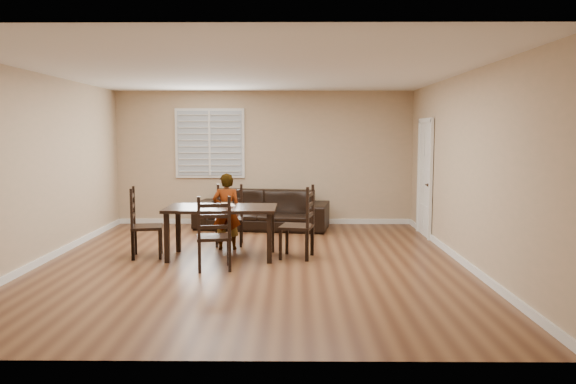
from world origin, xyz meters
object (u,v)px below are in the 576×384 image
object	(u,v)px
dining_table	(221,213)
chair_right	(305,225)
chair_near	(230,217)
donut	(224,204)
child	(227,211)
chair_far	(214,237)
sofa	(262,210)
chair_left	(138,226)

from	to	relation	value
dining_table	chair_right	xyz separation A→B (m)	(1.25, -0.04, -0.18)
chair_near	donut	world-z (taller)	chair_near
chair_right	child	world-z (taller)	child
chair_far	sofa	bearing A→B (deg)	-106.92
dining_table	chair_right	distance (m)	1.26
chair_far	chair_left	world-z (taller)	chair_left
chair_far	child	bearing A→B (deg)	-99.25
dining_table	chair_left	xyz separation A→B (m)	(-1.25, -0.01, -0.20)
dining_table	chair_left	bearing A→B (deg)	-178.81
chair_near	chair_left	distance (m)	1.63
chair_far	donut	world-z (taller)	chair_far
child	sofa	size ratio (longest dim) A/B	0.48
chair_left	chair_right	bearing A→B (deg)	-101.71
dining_table	chair_near	bearing A→B (deg)	90.42
chair_far	chair_left	distance (m)	1.52
child	chair_far	bearing A→B (deg)	88.51
chair_left	child	world-z (taller)	child
chair_near	child	size ratio (longest dim) A/B	0.82
chair_near	chair_far	bearing A→B (deg)	-92.70
chair_left	donut	distance (m)	1.32
dining_table	chair_right	bearing A→B (deg)	-1.22
child	donut	distance (m)	0.44
chair_near	chair_right	bearing A→B (deg)	-43.85
child	donut	world-z (taller)	child
donut	chair_left	bearing A→B (deg)	-171.29
chair_near	chair_left	world-z (taller)	chair_left
chair_near	chair_far	distance (m)	1.90
dining_table	donut	bearing A→B (deg)	83.66
chair_near	child	xyz separation A→B (m)	(0.00, -0.45, 0.16)
chair_left	donut	xyz separation A→B (m)	(1.27, 0.19, 0.31)
dining_table	chair_far	distance (m)	0.89
chair_near	donut	bearing A→B (deg)	-91.71
dining_table	chair_far	xyz separation A→B (m)	(0.01, -0.87, -0.21)
donut	chair_near	bearing A→B (deg)	91.19
dining_table	chair_left	distance (m)	1.26
chair_near	sofa	size ratio (longest dim) A/B	0.39
chair_near	child	world-z (taller)	child
donut	sofa	size ratio (longest dim) A/B	0.04
donut	dining_table	bearing A→B (deg)	-97.02
child	sofa	distance (m)	2.03
chair_near	sofa	distance (m)	1.58
chair_right	sofa	bearing A→B (deg)	-150.79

